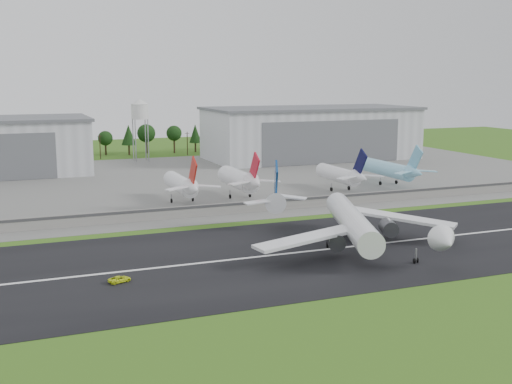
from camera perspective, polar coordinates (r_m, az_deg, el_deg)
name	(u,v)px	position (r m, az deg, el deg)	size (l,w,h in m)	color
ground	(339,262)	(140.56, 7.35, -6.20)	(600.00, 600.00, 0.00)	#275714
runway	(318,250)	(149.02, 5.49, -5.20)	(320.00, 60.00, 0.10)	black
runway_centerline	(318,250)	(149.01, 5.49, -5.18)	(220.00, 1.00, 0.02)	white
apron	(188,180)	(249.84, -6.04, 1.03)	(320.00, 150.00, 0.10)	slate
blast_fence	(248,207)	(188.66, -0.71, -1.34)	(240.00, 0.61, 3.50)	gray
hangar_east	(311,133)	(316.97, 4.89, 5.27)	(102.00, 47.00, 25.20)	silver
water_tower	(140,109)	(309.19, -10.30, 7.24)	(8.40, 8.40, 29.40)	#99999E
utility_poles	(145,157)	(326.91, -9.83, 3.08)	(230.00, 3.00, 12.00)	black
treeline	(139,154)	(341.50, -10.35, 3.36)	(320.00, 16.00, 22.00)	black
main_airliner	(353,227)	(151.69, 8.63, -3.11)	(53.92, 57.52, 18.17)	white
ground_vehicle	(120,279)	(128.47, -12.02, -7.59)	(2.07, 4.48, 1.25)	#D7EA1B
parked_jet_red_a	(183,185)	(203.91, -6.50, 0.65)	(7.36, 31.29, 16.46)	white
parked_jet_red_b	(241,180)	(209.81, -1.30, 1.10)	(7.36, 31.29, 16.90)	white
parked_jet_navy	(343,175)	(225.46, 7.70, 1.53)	(7.36, 31.29, 16.42)	white
parked_jet_skyblue	(391,169)	(241.66, 11.91, 1.99)	(7.36, 37.29, 16.56)	#88CEEC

